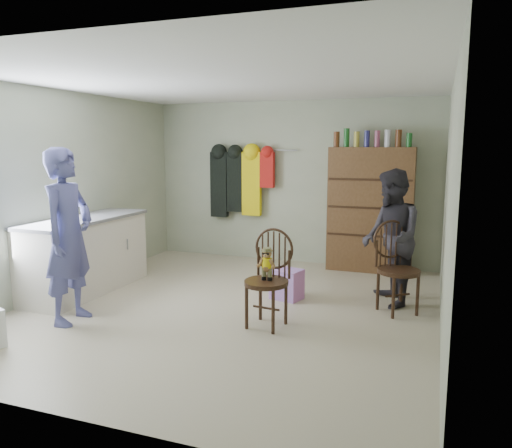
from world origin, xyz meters
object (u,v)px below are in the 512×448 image
at_px(counter, 86,255).
at_px(chair_front, 269,273).
at_px(chair_far, 396,264).
at_px(dresser, 370,209).

xyz_separation_m(counter, chair_front, (2.54, -0.36, 0.08)).
bearing_deg(chair_far, chair_front, 179.74).
bearing_deg(dresser, chair_front, -103.94).
distance_m(chair_front, dresser, 2.76).
bearing_deg(counter, chair_front, -8.00).
height_order(counter, dresser, dresser).
distance_m(counter, dresser, 3.96).
height_order(counter, chair_front, chair_front).
distance_m(chair_far, dresser, 1.87).
relative_size(counter, chair_far, 1.84).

